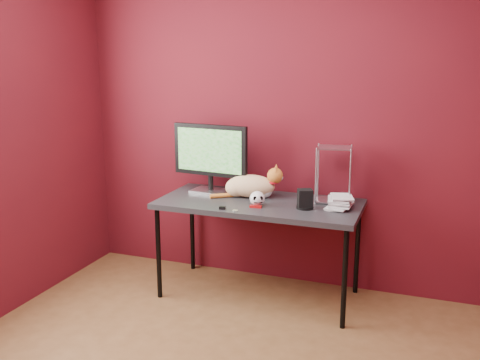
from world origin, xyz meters
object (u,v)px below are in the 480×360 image
(monitor, at_px, (210,155))
(skull_mug, at_px, (257,198))
(desk, at_px, (259,208))
(cat, at_px, (251,186))
(speaker, at_px, (305,200))
(book_stack, at_px, (332,138))

(monitor, height_order, skull_mug, monitor)
(desk, bearing_deg, monitor, 164.78)
(monitor, distance_m, cat, 0.41)
(cat, distance_m, skull_mug, 0.25)
(desk, height_order, skull_mug, skull_mug)
(desk, xyz_separation_m, monitor, (-0.44, 0.12, 0.35))
(cat, xyz_separation_m, speaker, (0.46, -0.17, -0.03))
(cat, bearing_deg, skull_mug, -71.05)
(cat, height_order, speaker, cat)
(speaker, xyz_separation_m, book_stack, (0.16, 0.10, 0.43))
(desk, relative_size, cat, 2.83)
(skull_mug, relative_size, book_stack, 0.12)
(cat, bearing_deg, desk, -55.13)
(book_stack, bearing_deg, desk, -176.76)
(speaker, bearing_deg, desk, 144.95)
(speaker, distance_m, book_stack, 0.47)
(speaker, height_order, book_stack, book_stack)
(cat, distance_m, speaker, 0.49)
(monitor, distance_m, skull_mug, 0.58)
(desk, relative_size, book_stack, 1.50)
(cat, distance_m, book_stack, 0.75)
(desk, bearing_deg, cat, 135.00)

